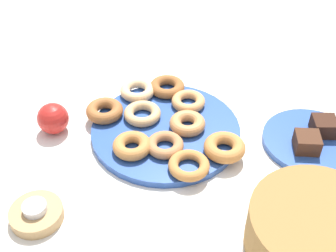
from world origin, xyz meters
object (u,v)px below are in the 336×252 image
object	(u,v)px
donut_0	(187,123)
donut_9	(165,145)
donut_7	(142,114)
candle_holder	(37,214)
donut_6	(188,101)
donut_8	(167,87)
donut_3	(225,147)
brownie_near	(324,126)
apple	(53,118)
basket	(317,232)
donut_4	(137,90)
donut_1	(132,146)
donut_2	(189,165)
donut_plate	(166,130)
cake_plate	(311,141)
donut_5	(105,111)
tealight	(35,208)
brownie_far	(307,142)

from	to	relation	value
donut_0	donut_9	distance (m)	0.09
donut_7	candle_holder	size ratio (longest dim) A/B	0.87
donut_6	donut_9	world-z (taller)	same
donut_9	donut_8	bearing A→B (deg)	-101.67
donut_3	brownie_near	size ratio (longest dim) A/B	1.72
donut_3	donut_7	size ratio (longest dim) A/B	1.03
donut_9	apple	distance (m)	0.28
basket	donut_0	bearing A→B (deg)	-65.90
donut_4	donut_8	world-z (taller)	donut_8
donut_1	donut_4	world-z (taller)	donut_1
donut_3	apple	bearing A→B (deg)	-23.91
donut_2	donut_8	world-z (taller)	donut_8
brownie_near	donut_3	bearing A→B (deg)	5.64
donut_plate	basket	world-z (taller)	basket
donut_1	donut_6	size ratio (longest dim) A/B	1.03
donut_4	candle_holder	bearing A→B (deg)	54.75
donut_plate	donut_8	size ratio (longest dim) A/B	3.88
donut_6	apple	size ratio (longest dim) A/B	1.13
donut_plate	brownie_near	world-z (taller)	brownie_near
donut_7	donut_9	bearing A→B (deg)	105.92
donut_1	donut_4	size ratio (longest dim) A/B	0.97
cake_plate	donut_6	bearing A→B (deg)	-34.46
donut_9	cake_plate	xyz separation A→B (m)	(-0.34, 0.03, -0.02)
donut_4	donut_7	distance (m)	0.10
donut_4	cake_plate	xyz separation A→B (m)	(-0.37, 0.24, -0.02)
donut_4	donut_7	world-z (taller)	donut_4
donut_8	cake_plate	distance (m)	0.38
donut_1	apple	world-z (taller)	apple
donut_1	cake_plate	xyz separation A→B (m)	(-0.41, 0.04, -0.02)
donut_1	donut_5	bearing A→B (deg)	-69.69
donut_0	donut_8	xyz separation A→B (m)	(0.02, -0.16, -0.00)
donut_7	apple	distance (m)	0.21
donut_6	tealight	bearing A→B (deg)	37.30
donut_6	donut_8	distance (m)	0.08
donut_plate	brownie_far	size ratio (longest dim) A/B	6.57
donut_9	donut_1	bearing A→B (deg)	-6.80
donut_1	donut_9	size ratio (longest dim) A/B	1.03
donut_1	donut_9	bearing A→B (deg)	173.20
cake_plate	brownie_far	bearing A→B (deg)	45.00
donut_2	candle_holder	size ratio (longest dim) A/B	0.85
donut_2	tealight	size ratio (longest dim) A/B	1.90
donut_0	donut_9	bearing A→B (deg)	43.38
cake_plate	basket	size ratio (longest dim) A/B	0.89
cake_plate	donut_5	bearing A→B (deg)	-20.41
donut_4	brownie_far	distance (m)	0.44
donut_1	donut_5	world-z (taller)	same
donut_9	tealight	world-z (taller)	donut_9
donut_9	donut_4	bearing A→B (deg)	-81.15
donut_3	donut_8	xyz separation A→B (m)	(0.08, -0.25, -0.00)
donut_3	donut_5	bearing A→B (deg)	-35.65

